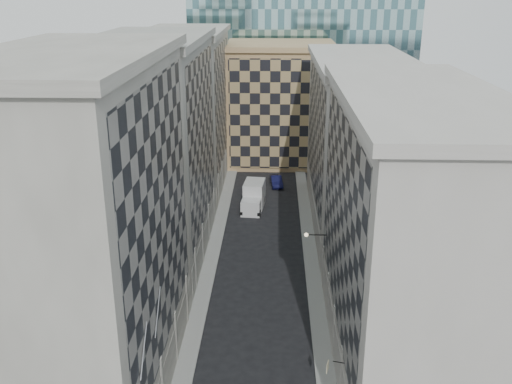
# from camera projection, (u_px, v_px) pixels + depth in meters

# --- Properties ---
(sidewalk_west) EXTENTS (1.50, 100.00, 0.15)m
(sidewalk_west) POSITION_uv_depth(u_px,v_px,m) (210.00, 264.00, 58.92)
(sidewalk_west) COLOR gray
(sidewalk_west) RESTS_ON ground
(sidewalk_east) EXTENTS (1.50, 100.00, 0.15)m
(sidewalk_east) POSITION_uv_depth(u_px,v_px,m) (312.00, 265.00, 58.58)
(sidewalk_east) COLOR gray
(sidewalk_east) RESTS_ON ground
(bldg_left_a) EXTENTS (10.80, 22.80, 23.70)m
(bldg_left_a) POSITION_uv_depth(u_px,v_px,m) (88.00, 235.00, 37.24)
(bldg_left_a) COLOR gray
(bldg_left_a) RESTS_ON ground
(bldg_left_b) EXTENTS (10.80, 22.80, 22.70)m
(bldg_left_b) POSITION_uv_depth(u_px,v_px,m) (155.00, 150.00, 58.06)
(bldg_left_b) COLOR gray
(bldg_left_b) RESTS_ON ground
(bldg_left_c) EXTENTS (10.80, 22.80, 21.70)m
(bldg_left_c) POSITION_uv_depth(u_px,v_px,m) (187.00, 110.00, 78.89)
(bldg_left_c) COLOR gray
(bldg_left_c) RESTS_ON ground
(bldg_right_a) EXTENTS (10.80, 26.80, 20.70)m
(bldg_right_a) POSITION_uv_depth(u_px,v_px,m) (407.00, 235.00, 40.81)
(bldg_right_a) COLOR #ACA79D
(bldg_right_a) RESTS_ON ground
(bldg_right_b) EXTENTS (10.80, 28.80, 19.70)m
(bldg_right_b) POSITION_uv_depth(u_px,v_px,m) (357.00, 143.00, 66.32)
(bldg_right_b) COLOR #ACA79D
(bldg_right_b) RESTS_ON ground
(tan_block) EXTENTS (16.80, 14.80, 18.80)m
(tan_block) POSITION_uv_depth(u_px,v_px,m) (280.00, 103.00, 91.06)
(tan_block) COLOR tan
(tan_block) RESTS_ON ground
(flagpoles_left) EXTENTS (0.10, 6.33, 2.33)m
(flagpoles_left) POSITION_uv_depth(u_px,v_px,m) (151.00, 330.00, 33.69)
(flagpoles_left) COLOR gray
(flagpoles_left) RESTS_ON ground
(bracket_lamp) EXTENTS (1.98, 0.36, 0.36)m
(bracket_lamp) POSITION_uv_depth(u_px,v_px,m) (308.00, 235.00, 50.88)
(bracket_lamp) COLOR black
(bracket_lamp) RESTS_ON ground
(box_truck) EXTENTS (3.07, 6.32, 3.35)m
(box_truck) POSITION_uv_depth(u_px,v_px,m) (254.00, 197.00, 73.28)
(box_truck) COLOR silver
(box_truck) RESTS_ON ground
(dark_car) EXTENTS (2.01, 4.55, 1.45)m
(dark_car) POSITION_uv_depth(u_px,v_px,m) (276.00, 181.00, 81.67)
(dark_car) COLOR #0F1039
(dark_car) RESTS_ON ground
(shop_sign) EXTENTS (1.18, 0.64, 0.73)m
(shop_sign) POSITION_uv_depth(u_px,v_px,m) (329.00, 366.00, 37.10)
(shop_sign) COLOR black
(shop_sign) RESTS_ON ground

